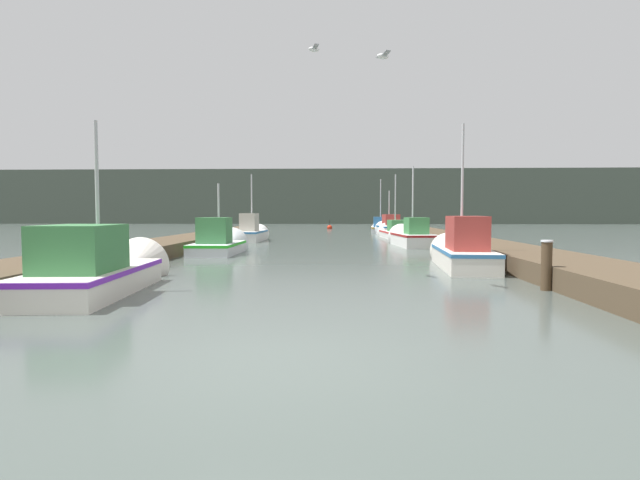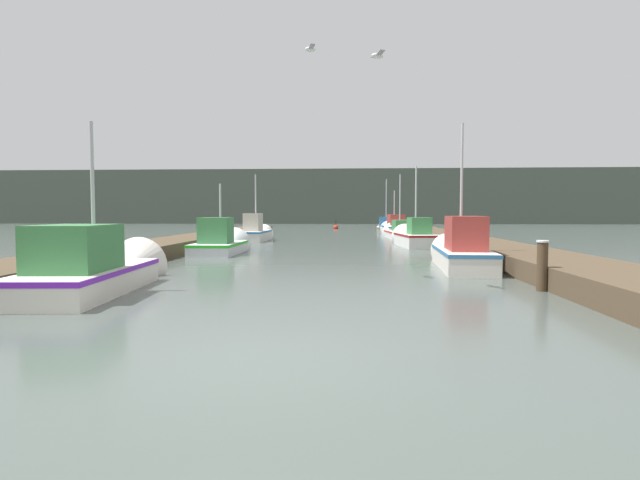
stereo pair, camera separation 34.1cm
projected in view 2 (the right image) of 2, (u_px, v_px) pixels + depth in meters
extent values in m
plane|color=#47514C|center=(251.00, 360.00, 5.78)|extent=(200.00, 200.00, 0.00)
cube|color=#4C3D2B|center=(175.00, 245.00, 22.11)|extent=(2.44, 40.00, 0.52)
cube|color=#4C3D2B|center=(478.00, 246.00, 21.32)|extent=(2.44, 40.00, 0.52)
cube|color=#424C42|center=(343.00, 198.00, 79.14)|extent=(120.00, 16.00, 7.91)
cube|color=silver|center=(88.00, 281.00, 10.47)|extent=(1.93, 4.38, 0.55)
cube|color=purple|center=(88.00, 270.00, 10.46)|extent=(1.96, 4.41, 0.10)
cone|color=silver|center=(133.00, 267.00, 13.07)|extent=(1.60, 1.05, 1.53)
cube|color=#387A42|center=(75.00, 248.00, 9.90)|extent=(1.42, 1.88, 0.91)
cylinder|color=#B2B2B7|center=(93.00, 194.00, 10.69)|extent=(0.08, 0.08, 3.10)
cube|color=silver|center=(462.00, 259.00, 15.10)|extent=(1.65, 4.51, 0.61)
cube|color=teal|center=(462.00, 251.00, 15.09)|extent=(1.68, 4.54, 0.10)
cone|color=silver|center=(450.00, 252.00, 17.79)|extent=(1.35, 1.09, 1.29)
cube|color=#99332D|center=(465.00, 233.00, 14.51)|extent=(1.11, 1.84, 0.99)
cylinder|color=#B2B2B7|center=(462.00, 186.00, 15.31)|extent=(0.08, 0.08, 3.82)
cube|color=silver|center=(219.00, 248.00, 20.39)|extent=(1.65, 3.63, 0.47)
cube|color=green|center=(219.00, 244.00, 20.38)|extent=(1.68, 3.66, 0.10)
cone|color=silver|center=(232.00, 245.00, 22.60)|extent=(1.56, 0.82, 1.55)
cube|color=#387A42|center=(216.00, 230.00, 19.90)|extent=(1.20, 1.20, 1.03)
cylinder|color=#B2B2B7|center=(220.00, 213.00, 20.58)|extent=(0.08, 0.08, 2.41)
cube|color=silver|center=(417.00, 240.00, 24.78)|extent=(1.96, 3.86, 0.63)
cube|color=maroon|center=(417.00, 235.00, 24.77)|extent=(1.99, 3.90, 0.10)
cone|color=silver|center=(407.00, 238.00, 27.09)|extent=(1.59, 1.06, 1.51)
cube|color=#387A42|center=(419.00, 226.00, 24.28)|extent=(1.10, 1.28, 0.82)
cylinder|color=#B2B2B7|center=(416.00, 200.00, 24.95)|extent=(0.08, 0.08, 3.37)
cube|color=silver|center=(255.00, 236.00, 29.41)|extent=(1.39, 3.96, 0.61)
cube|color=teal|center=(255.00, 232.00, 29.40)|extent=(1.42, 3.99, 0.10)
cone|color=silver|center=(262.00, 234.00, 31.77)|extent=(1.28, 0.80, 1.27)
cube|color=#B2AD9E|center=(253.00, 222.00, 28.88)|extent=(0.91, 1.45, 1.03)
cylinder|color=#B2B2B7|center=(256.00, 202.00, 29.60)|extent=(0.08, 0.08, 3.33)
cube|color=silver|center=(401.00, 235.00, 32.49)|extent=(1.85, 4.72, 0.47)
cube|color=red|center=(401.00, 232.00, 32.48)|extent=(1.88, 4.75, 0.10)
cone|color=silver|center=(394.00, 233.00, 35.39)|extent=(1.54, 1.27, 1.46)
cube|color=#387A42|center=(402.00, 226.00, 31.88)|extent=(1.21, 1.83, 0.73)
cylinder|color=#B2B2B7|center=(400.00, 203.00, 32.72)|extent=(0.08, 0.08, 3.70)
cube|color=silver|center=(395.00, 230.00, 36.92)|extent=(1.72, 3.89, 0.69)
cube|color=#175A99|center=(395.00, 227.00, 36.90)|extent=(1.75, 3.92, 0.10)
cone|color=silver|center=(389.00, 229.00, 39.29)|extent=(1.40, 1.08, 1.32)
cube|color=#99332D|center=(396.00, 220.00, 36.40)|extent=(1.20, 1.67, 0.85)
cylinder|color=#B2B2B7|center=(394.00, 208.00, 37.11)|extent=(0.08, 0.08, 2.61)
cube|color=silver|center=(386.00, 230.00, 41.62)|extent=(1.72, 3.76, 0.49)
cube|color=gold|center=(386.00, 227.00, 41.61)|extent=(1.76, 3.79, 0.10)
cone|color=silver|center=(386.00, 229.00, 43.78)|extent=(1.47, 0.77, 1.43)
cube|color=#2D6699|center=(386.00, 222.00, 41.12)|extent=(1.25, 1.33, 0.81)
cylinder|color=#B2B2B7|center=(386.00, 203.00, 41.76)|extent=(0.08, 0.08, 3.97)
cylinder|color=#473523|center=(542.00, 267.00, 10.78)|extent=(0.23, 0.23, 1.06)
cylinder|color=silver|center=(543.00, 241.00, 10.75)|extent=(0.26, 0.26, 0.04)
cylinder|color=#473523|center=(257.00, 227.00, 34.56)|extent=(0.26, 0.26, 1.39)
cylinder|color=silver|center=(257.00, 216.00, 34.52)|extent=(0.30, 0.30, 0.04)
cylinder|color=#473523|center=(92.00, 261.00, 12.57)|extent=(0.29, 0.29, 0.95)
cylinder|color=silver|center=(92.00, 242.00, 12.55)|extent=(0.33, 0.33, 0.04)
sphere|color=red|center=(336.00, 228.00, 50.42)|extent=(0.51, 0.51, 0.51)
cylinder|color=black|center=(336.00, 223.00, 50.40)|extent=(0.06, 0.06, 0.50)
ellipsoid|color=white|center=(377.00, 56.00, 11.03)|extent=(0.31, 0.24, 0.12)
cube|color=gray|center=(380.00, 53.00, 10.90)|extent=(0.21, 0.30, 0.07)
cube|color=gray|center=(375.00, 57.00, 11.16)|extent=(0.21, 0.30, 0.07)
ellipsoid|color=white|center=(310.00, 49.00, 12.70)|extent=(0.31, 0.22, 0.12)
cube|color=gray|center=(312.00, 47.00, 12.57)|extent=(0.20, 0.30, 0.07)
cube|color=gray|center=(309.00, 50.00, 12.83)|extent=(0.20, 0.30, 0.07)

